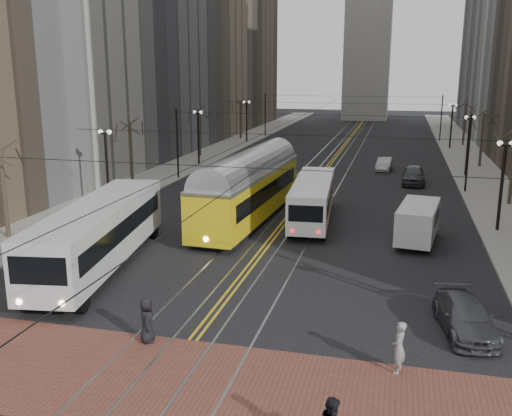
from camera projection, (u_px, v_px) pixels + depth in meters
The scene contains 20 objects.
ground at pixel (201, 329), 22.87m from camera, with size 260.00×260.00×0.00m, color black.
sidewalk_left at pixel (208, 155), 68.80m from camera, with size 5.00×140.00×0.15m, color gray.
sidewalk_right at pixel (471, 165), 61.68m from camera, with size 5.00×140.00×0.15m, color gray.
crosswalk_band at pixel (161, 381), 19.10m from camera, with size 25.00×6.00×0.01m, color brown.
streetcar_rails at pixel (333, 160), 65.26m from camera, with size 4.80×130.00×0.02m, color gray.
centre_lines at pixel (333, 160), 65.26m from camera, with size 0.42×130.00×0.01m, color gold.
building_left_mid at pixel (125, 10), 68.22m from camera, with size 16.00×20.00×34.00m, color slate.
building_left_far at pixel (224, 14), 105.19m from camera, with size 16.00×20.00×40.00m, color brown.
lamp_posts at pixel (312, 157), 49.29m from camera, with size 27.60×57.20×5.60m.
street_trees at pixel (322, 147), 55.41m from camera, with size 31.68×53.28×5.60m.
trolley_wires at pixel (321, 137), 54.79m from camera, with size 25.96×120.00×6.60m.
transit_bus at pixel (100, 236), 29.61m from camera, with size 2.85×13.66×3.41m, color silver.
streetcar at pixel (249, 194), 39.02m from camera, with size 2.93×15.78×3.72m, color yellow.
rear_bus at pixel (313, 201), 38.77m from camera, with size 2.39×10.98×2.86m, color white.
cargo_van at pixel (418, 224), 33.96m from camera, with size 2.05×5.34×2.36m, color #B9B9B9.
sedan_grey at pixel (413, 175), 51.65m from camera, with size 1.99×4.96×1.69m, color #3B3D42.
sedan_silver at pixel (384, 164), 58.40m from camera, with size 1.42×4.08×1.35m, color #A2A3A9.
sedan_parked at pixel (465, 316), 22.52m from camera, with size 1.85×4.56×1.32m, color #3C3D43.
pedestrian_a at pixel (147, 320), 21.63m from camera, with size 0.86×0.56×1.77m, color black.
pedestrian_b at pixel (399, 347), 19.41m from camera, with size 0.68×0.44×1.85m, color gray.
Camera 1 is at (7.28, -19.88, 10.16)m, focal length 40.00 mm.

